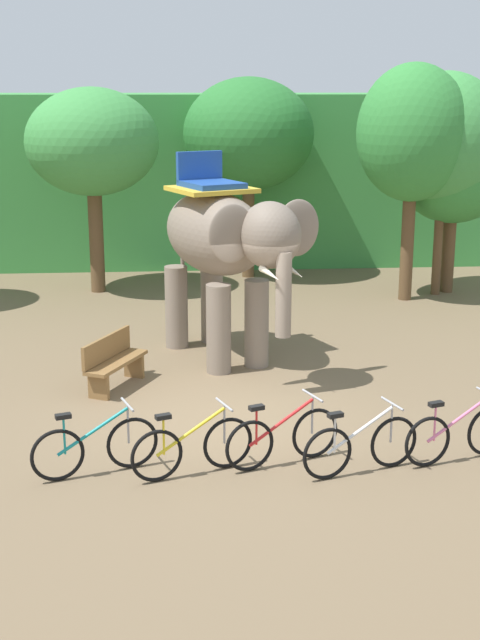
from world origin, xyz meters
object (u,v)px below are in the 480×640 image
at_px(bike_white, 361,446).
at_px(tree_right, 249,135).
at_px(tree_center_left, 444,140).
at_px(bike_teal, 95,447).
at_px(tree_center_right, 92,143).
at_px(elephant, 223,244).
at_px(bike_pink, 459,434).
at_px(bike_yellow, 193,447).
at_px(tree_far_right, 453,174).
at_px(bike_red, 283,437).
at_px(tree_far_left, 413,134).
at_px(wooden_bench, 113,360).

bearing_deg(bike_white, tree_right, 92.05).
xyz_separation_m(tree_center_left, bike_teal, (-7.43, -9.77, -3.33)).
bearing_deg(tree_center_right, tree_right, 20.85).
relative_size(elephant, bike_pink, 2.54).
relative_size(tree_center_right, bike_yellow, 3.05).
height_order(tree_far_right, bike_pink, tree_far_right).
xyz_separation_m(tree_far_right, bike_red, (-5.30, -9.88, -2.51)).
height_order(bike_yellow, bike_pink, same).
bearing_deg(tree_far_right, tree_right, 155.70).
xyz_separation_m(tree_right, bike_yellow, (-1.76, -12.27, -3.34)).
height_order(tree_center_left, tree_far_right, tree_center_left).
distance_m(tree_center_right, tree_far_left, 7.52).
distance_m(elephant, bike_teal, 5.49).
relative_size(bike_teal, bike_pink, 0.99).
bearing_deg(bike_white, tree_center_right, 111.52).
bearing_deg(wooden_bench, bike_red, -53.26).
height_order(tree_center_right, tree_far_right, tree_center_right).
relative_size(bike_white, wooden_bench, 1.07).
bearing_deg(bike_yellow, tree_far_right, 57.24).
distance_m(tree_far_right, bike_teal, 12.93).
bearing_deg(tree_far_right, bike_yellow, -122.76).
bearing_deg(wooden_bench, elephant, 34.88).
relative_size(tree_far_right, bike_teal, 2.52).
bearing_deg(bike_red, bike_white, -19.84).
distance_m(bike_pink, wooden_bench, 5.92).
distance_m(tree_right, tree_center_left, 5.01).
bearing_deg(bike_white, tree_far_left, 72.08).
distance_m(tree_far_left, bike_pink, 10.02).
bearing_deg(wooden_bench, bike_white, -46.67).
height_order(tree_far_left, bike_yellow, tree_far_left).
bearing_deg(tree_right, bike_white, -87.95).
xyz_separation_m(tree_far_left, tree_center_left, (0.88, 0.46, -0.16)).
xyz_separation_m(tree_center_left, bike_yellow, (-6.16, -9.87, -3.33)).
distance_m(bike_teal, bike_pink, 4.87).
distance_m(tree_center_right, bike_teal, 11.21).
height_order(tree_right, bike_red, tree_right).
bearing_deg(tree_center_left, tree_far_left, -152.18).
height_order(tree_center_left, elephant, tree_center_left).
distance_m(elephant, bike_red, 5.03).
height_order(tree_right, bike_yellow, tree_right).
bearing_deg(tree_center_right, bike_red, -72.56).
height_order(bike_yellow, wooden_bench, bike_yellow).
relative_size(elephant, bike_white, 2.55).
height_order(tree_center_right, bike_yellow, tree_center_right).
height_order(tree_far_right, bike_teal, tree_far_right).
relative_size(tree_center_left, bike_red, 3.29).
relative_size(tree_far_right, wooden_bench, 2.69).
xyz_separation_m(tree_center_right, tree_center_left, (8.26, -0.93, 0.09)).
bearing_deg(tree_far_right, tree_center_left, -144.73).
bearing_deg(bike_red, bike_pink, -1.61).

